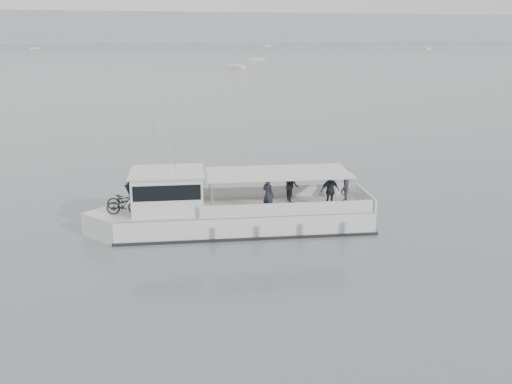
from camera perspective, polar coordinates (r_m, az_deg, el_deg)
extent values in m
plane|color=slate|center=(24.55, -0.29, -3.55)|extent=(1400.00, 1400.00, 0.00)
cube|color=#939EA8|center=(582.40, -16.04, 15.50)|extent=(1400.00, 90.00, 28.00)
cube|color=white|center=(24.21, -1.14, -2.83)|extent=(10.89, 4.42, 1.15)
cube|color=white|center=(24.27, -13.68, -3.24)|extent=(2.84, 2.84, 1.15)
cube|color=beige|center=(24.04, -1.15, -1.53)|extent=(10.89, 4.42, 0.05)
cube|color=black|center=(24.33, -1.13, -3.62)|extent=(11.08, 4.55, 0.16)
cube|color=white|center=(25.46, 2.08, 0.05)|extent=(6.99, 1.17, 0.53)
cube|color=white|center=(22.89, 3.17, -1.74)|extent=(6.99, 1.17, 0.53)
cube|color=white|center=(25.04, 10.88, -0.49)|extent=(0.52, 2.80, 0.53)
cube|color=white|center=(23.71, -8.81, 0.04)|extent=(3.16, 2.79, 1.59)
cube|color=black|center=(23.76, -12.12, 0.23)|extent=(0.83, 2.26, 1.02)
cube|color=black|center=(23.64, -8.84, 0.65)|extent=(2.99, 2.80, 0.62)
cube|color=white|center=(23.50, -8.89, 2.01)|extent=(3.36, 2.99, 0.09)
cube|color=silver|center=(23.84, 2.21, 1.94)|extent=(6.33, 3.54, 0.07)
cylinder|color=silver|center=(22.55, -4.39, -0.80)|extent=(0.06, 0.06, 1.46)
cylinder|color=silver|center=(24.93, -4.68, 0.78)|extent=(0.06, 0.06, 1.46)
cylinder|color=silver|center=(23.48, 9.50, -0.31)|extent=(0.06, 0.06, 1.46)
cylinder|color=silver|center=(25.78, 7.95, 1.17)|extent=(0.06, 0.06, 1.46)
cylinder|color=silver|center=(24.07, -10.22, 5.05)|extent=(0.03, 0.03, 2.29)
cylinder|color=silver|center=(22.68, -8.14, 4.06)|extent=(0.03, 0.03, 1.94)
cylinder|color=silver|center=(22.64, -4.06, -4.08)|extent=(0.24, 0.24, 0.44)
cylinder|color=silver|center=(22.79, 0.38, -3.90)|extent=(0.24, 0.24, 0.44)
cylinder|color=silver|center=(23.08, 4.74, -3.71)|extent=(0.24, 0.24, 0.44)
cylinder|color=silver|center=(23.49, 8.96, -3.49)|extent=(0.24, 0.24, 0.44)
imported|color=black|center=(24.28, -12.92, -0.79)|extent=(1.58, 0.75, 0.79)
imported|color=black|center=(23.60, -13.08, -1.21)|extent=(1.44, 0.60, 0.84)
imported|color=#262833|center=(23.18, 1.22, -0.27)|extent=(0.59, 0.65, 1.48)
imported|color=#262833|center=(24.72, 3.58, 0.71)|extent=(0.59, 0.74, 1.48)
imported|color=#262833|center=(23.95, 7.41, 0.12)|extent=(0.90, 0.46, 1.48)
imported|color=#262833|center=(25.00, 8.86, 0.71)|extent=(1.01, 1.10, 1.48)
cube|color=white|center=(425.81, 1.06, 14.44)|extent=(6.57, 3.91, 0.75)
cube|color=white|center=(425.81, 1.06, 14.49)|extent=(2.64, 2.37, 0.45)
cube|color=white|center=(350.66, 16.54, 13.61)|extent=(2.90, 8.42, 0.75)
cube|color=white|center=(350.65, 16.54, 13.66)|extent=(2.42, 2.99, 0.45)
cylinder|color=silver|center=(350.59, 16.60, 14.41)|extent=(0.08, 0.08, 9.19)
cube|color=white|center=(144.12, -2.16, 12.41)|extent=(4.82, 5.26, 0.75)
cube|color=white|center=(144.11, -2.16, 12.53)|extent=(2.38, 2.43, 0.45)
cylinder|color=silver|center=(143.98, -2.17, 13.71)|extent=(0.08, 0.08, 5.96)
cube|color=white|center=(187.28, 0.10, 13.13)|extent=(5.61, 3.01, 0.75)
cube|color=white|center=(187.27, 0.10, 13.22)|extent=(2.19, 1.92, 0.45)
cylinder|color=silver|center=(187.18, 0.10, 14.12)|extent=(0.08, 0.08, 5.88)
cube|color=white|center=(363.03, -21.23, 13.26)|extent=(6.29, 2.85, 0.75)
cube|color=white|center=(363.02, -21.23, 13.31)|extent=(2.36, 2.00, 0.45)
cylinder|color=silver|center=(362.97, -21.29, 13.83)|extent=(0.08, 0.08, 6.67)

